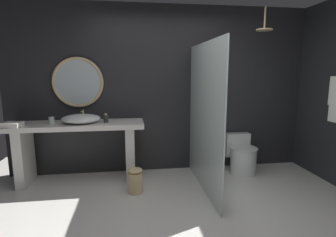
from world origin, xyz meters
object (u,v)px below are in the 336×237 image
round_wall_mirror (78,82)px  toilet (242,156)px  tumbler_cup (52,120)px  folded_hand_towel (12,125)px  soap_dispenser (106,119)px  vessel_sink (81,119)px  rain_shower_head (264,28)px  waste_bin (135,180)px

round_wall_mirror → toilet: (2.50, -0.27, -1.17)m
tumbler_cup → folded_hand_towel: bearing=-155.7°
soap_dispenser → round_wall_mirror: (-0.41, 0.31, 0.50)m
folded_hand_towel → vessel_sink: bearing=10.7°
vessel_sink → folded_hand_towel: (-0.85, -0.16, -0.03)m
rain_shower_head → toilet: size_ratio=0.56×
soap_dispenser → round_wall_mirror: round_wall_mirror is taller
soap_dispenser → rain_shower_head: 2.60m
toilet → folded_hand_towel: 3.35m
folded_hand_towel → round_wall_mirror: bearing=30.0°
round_wall_mirror → toilet: round_wall_mirror is taller
soap_dispenser → toilet: (2.09, 0.05, -0.67)m
soap_dispenser → rain_shower_head: bearing=-2.7°
vessel_sink → toilet: vessel_sink is taller
tumbler_cup → soap_dispenser: 0.76m
vessel_sink → round_wall_mirror: size_ratio=0.72×
tumbler_cup → soap_dispenser: size_ratio=0.68×
vessel_sink → folded_hand_towel: vessel_sink is taller
round_wall_mirror → rain_shower_head: size_ratio=2.25×
round_wall_mirror → waste_bin: (0.80, -0.77, -1.26)m
toilet → waste_bin: 1.78m
tumbler_cup → toilet: (2.85, -0.01, -0.66)m
toilet → folded_hand_towel: bearing=-176.8°
toilet → soap_dispenser: bearing=-178.8°
soap_dispenser → rain_shower_head: (2.26, -0.11, 1.27)m
tumbler_cup → rain_shower_head: size_ratio=0.28×
vessel_sink → soap_dispenser: vessel_sink is taller
vessel_sink → soap_dispenser: 0.35m
tumbler_cup → folded_hand_towel: (-0.44, -0.20, -0.01)m
toilet → round_wall_mirror: bearing=173.9°
vessel_sink → round_wall_mirror: (-0.07, 0.29, 0.50)m
vessel_sink → soap_dispenser: size_ratio=3.97×
vessel_sink → tumbler_cup: (-0.41, 0.04, -0.02)m
soap_dispenser → waste_bin: soap_dispenser is taller
soap_dispenser → waste_bin: size_ratio=0.40×
soap_dispenser → toilet: soap_dispenser is taller
round_wall_mirror → folded_hand_towel: (-0.78, -0.45, -0.53)m
tumbler_cup → round_wall_mirror: bearing=36.4°
vessel_sink → folded_hand_towel: 0.87m
tumbler_cup → folded_hand_towel: size_ratio=0.40×
vessel_sink → tumbler_cup: vessel_sink is taller
waste_bin → tumbler_cup: bearing=155.7°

